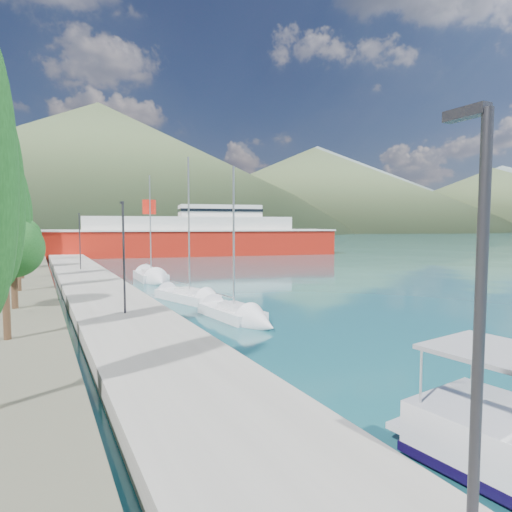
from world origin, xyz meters
TOP-DOWN VIEW (x-y plane):
  - ground at (0.00, 120.00)m, footprint 1400.00×1400.00m
  - quay at (-9.00, 26.00)m, footprint 5.00×88.00m
  - hills_far at (138.59, 618.73)m, footprint 1480.00×900.00m
  - hills_near at (98.04, 372.50)m, footprint 1010.00×520.00m
  - tree_row at (-14.40, 31.16)m, footprint 3.66×63.02m
  - lamp_posts at (-9.00, 13.85)m, footprint 0.15×47.30m
  - sailboat_near at (-2.64, 10.13)m, footprint 2.80×7.01m
  - sailboat_mid at (-2.83, 16.86)m, footprint 4.19×8.10m
  - sailboat_far at (-3.01, 29.81)m, footprint 2.69×7.88m
  - ferry at (12.63, 64.70)m, footprint 54.86×22.38m

SIDE VIEW (x-z plane):
  - ground at x=0.00m, z-range 0.00..0.00m
  - sailboat_near at x=-2.64m, z-range -4.63..5.18m
  - sailboat_mid at x=-2.83m, z-range -5.36..5.92m
  - sailboat_far at x=-3.01m, z-range -5.43..6.07m
  - quay at x=-9.00m, z-range 0.00..0.80m
  - ferry at x=12.63m, z-range -2.09..8.57m
  - lamp_posts at x=-9.00m, z-range 1.05..7.11m
  - tree_row at x=-14.40m, z-range 0.54..11.13m
  - hills_near at x=98.04m, z-range -8.32..106.68m
  - hills_far at x=138.59m, z-range -12.61..167.39m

